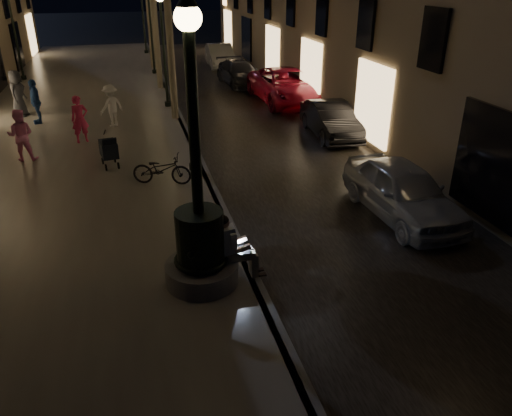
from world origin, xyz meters
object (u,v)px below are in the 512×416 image
object	(u,v)px
stroller	(109,149)
pedestrian_white	(111,106)
seated_man_laptop	(233,245)
car_rear	(240,73)
lamp_left_c	(12,21)
pedestrian_dark	(17,93)
fountain_lamppost	(200,235)
car_front	(403,191)
car_third	(286,86)
lamp_curb_b	(163,34)
pedestrian_blue	(35,101)
car_fifth	(220,56)
bicycle	(162,169)
pedestrian_red	(80,119)
lamp_curb_c	(150,18)
car_second	(331,120)
lamp_curb_d	(142,8)
pedestrian_pink	(21,135)
lamp_curb_a	(188,67)

from	to	relation	value
stroller	pedestrian_white	size ratio (longest dim) A/B	0.70
seated_man_laptop	car_rear	bearing A→B (deg)	76.73
lamp_left_c	pedestrian_dark	xyz separation A→B (m)	(1.09, -8.09, -2.11)
fountain_lamppost	car_front	size ratio (longest dim) A/B	1.29
car_third	pedestrian_white	distance (m)	8.26
lamp_curb_b	pedestrian_blue	xyz separation A→B (m)	(-5.18, -1.40, -2.19)
car_front	pedestrian_white	size ratio (longest dim) A/B	2.56
stroller	car_third	world-z (taller)	car_third
car_fifth	bicycle	distance (m)	19.75
lamp_left_c	pedestrian_red	size ratio (longest dim) A/B	2.98
lamp_curb_c	car_second	distance (m)	14.65
car_rear	car_second	bearing A→B (deg)	-87.37
seated_man_laptop	car_rear	size ratio (longest dim) A/B	0.32
lamp_curb_c	lamp_curb_d	world-z (taller)	same
pedestrian_blue	lamp_left_c	bearing A→B (deg)	179.74
pedestrian_red	pedestrian_dark	xyz separation A→B (m)	(-2.63, 4.25, 0.12)
lamp_left_c	car_front	xyz separation A→B (m)	(11.77, -20.03, -2.55)
lamp_curb_b	pedestrian_pink	xyz separation A→B (m)	(-5.05, -5.81, -2.22)
pedestrian_blue	stroller	bearing A→B (deg)	13.79
fountain_lamppost	seated_man_laptop	size ratio (longest dim) A/B	3.81
pedestrian_pink	car_front	bearing A→B (deg)	151.94
lamp_curb_d	bicycle	size ratio (longest dim) A/B	2.91
pedestrian_pink	bicycle	distance (m)	5.09
seated_man_laptop	lamp_curb_b	distance (m)	14.19
car_second	bicycle	size ratio (longest dim) A/B	2.31
lamp_curb_c	pedestrian_dark	world-z (taller)	lamp_curb_c
lamp_curb_a	car_front	size ratio (longest dim) A/B	1.19
car_rear	pedestrian_white	world-z (taller)	pedestrian_white
lamp_left_c	pedestrian_blue	distance (m)	9.84
car_second	pedestrian_blue	xyz separation A→B (m)	(-10.68, 3.93, 0.42)
fountain_lamppost	lamp_curb_b	world-z (taller)	fountain_lamppost
fountain_lamppost	pedestrian_white	size ratio (longest dim) A/B	3.29
car_fifth	bicycle	size ratio (longest dim) A/B	2.58
lamp_curb_c	pedestrian_blue	distance (m)	10.95
car_third	car_fifth	bearing A→B (deg)	95.48
car_third	lamp_curb_a	bearing A→B (deg)	-125.54
stroller	pedestrian_blue	world-z (taller)	pedestrian_blue
lamp_curb_b	car_fifth	size ratio (longest dim) A/B	1.13
stroller	pedestrian_red	bearing A→B (deg)	98.84
lamp_curb_d	pedestrian_blue	world-z (taller)	lamp_curb_d
car_third	pedestrian_dark	bearing A→B (deg)	179.42
lamp_curb_c	pedestrian_blue	size ratio (longest dim) A/B	2.83
car_fifth	pedestrian_dark	world-z (taller)	pedestrian_dark
pedestrian_pink	pedestrian_blue	size ratio (longest dim) A/B	0.96
lamp_curb_d	car_rear	world-z (taller)	lamp_curb_d
lamp_curb_a	car_front	xyz separation A→B (m)	(4.67, -4.03, -2.55)
seated_man_laptop	car_second	xyz separation A→B (m)	(5.59, 8.68, -0.29)
lamp_curb_c	pedestrian_dark	xyz separation A→B (m)	(-6.01, -8.09, -2.11)
pedestrian_dark	pedestrian_red	bearing A→B (deg)	-132.72
car_rear	pedestrian_blue	bearing A→B (deg)	-151.92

